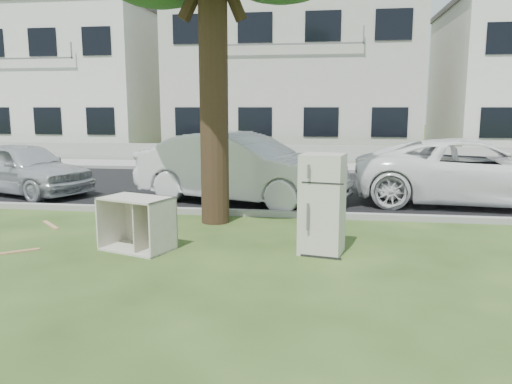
# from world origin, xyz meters

# --- Properties ---
(ground) EXTENTS (120.00, 120.00, 0.00)m
(ground) POSITION_xyz_m (0.00, 0.00, 0.00)
(ground) COLOR #284017
(road) EXTENTS (120.00, 7.00, 0.01)m
(road) POSITION_xyz_m (0.00, 6.00, 0.01)
(road) COLOR black
(road) RESTS_ON ground
(kerb_near) EXTENTS (120.00, 0.18, 0.12)m
(kerb_near) POSITION_xyz_m (0.00, 2.45, 0.00)
(kerb_near) COLOR gray
(kerb_near) RESTS_ON ground
(kerb_far) EXTENTS (120.00, 0.18, 0.12)m
(kerb_far) POSITION_xyz_m (0.00, 9.55, 0.00)
(kerb_far) COLOR gray
(kerb_far) RESTS_ON ground
(sidewalk) EXTENTS (120.00, 2.80, 0.01)m
(sidewalk) POSITION_xyz_m (0.00, 11.00, 0.01)
(sidewalk) COLOR gray
(sidewalk) RESTS_ON ground
(low_wall) EXTENTS (120.00, 0.15, 0.70)m
(low_wall) POSITION_xyz_m (0.00, 12.60, 0.35)
(low_wall) COLOR gray
(low_wall) RESTS_ON ground
(townhouse_left) EXTENTS (10.20, 8.16, 7.04)m
(townhouse_left) POSITION_xyz_m (-12.00, 17.50, 3.52)
(townhouse_left) COLOR white
(townhouse_left) RESTS_ON ground
(townhouse_center) EXTENTS (11.22, 8.16, 7.44)m
(townhouse_center) POSITION_xyz_m (0.00, 17.50, 3.72)
(townhouse_center) COLOR beige
(townhouse_center) RESTS_ON ground
(fridge) EXTENTS (0.72, 0.69, 1.51)m
(fridge) POSITION_xyz_m (1.66, 0.02, 0.76)
(fridge) COLOR silver
(fridge) RESTS_ON ground
(cabinet) EXTENTS (1.22, 0.97, 0.83)m
(cabinet) POSITION_xyz_m (-1.18, -0.22, 0.41)
(cabinet) COLOR white
(cabinet) RESTS_ON ground
(plank_a) EXTENTS (0.88, 0.73, 0.02)m
(plank_a) POSITION_xyz_m (-3.11, -0.79, 0.01)
(plank_a) COLOR #A67A50
(plank_a) RESTS_ON ground
(plank_b) EXTENTS (0.63, 0.62, 0.02)m
(plank_b) POSITION_xyz_m (-3.42, 1.07, 0.01)
(plank_b) COLOR tan
(plank_b) RESTS_ON ground
(plank_c) EXTENTS (0.13, 0.90, 0.02)m
(plank_c) POSITION_xyz_m (-1.60, 0.79, 0.01)
(plank_c) COLOR tan
(plank_c) RESTS_ON ground
(car_center) EXTENTS (5.21, 3.21, 1.62)m
(car_center) POSITION_xyz_m (-0.28, 3.83, 0.81)
(car_center) COLOR silver
(car_center) RESTS_ON ground
(car_right) EXTENTS (5.58, 2.96, 1.49)m
(car_right) POSITION_xyz_m (5.05, 4.41, 0.75)
(car_right) COLOR white
(car_right) RESTS_ON ground
(car_left) EXTENTS (4.22, 2.87, 1.33)m
(car_left) POSITION_xyz_m (-5.95, 4.17, 0.67)
(car_left) COLOR #B6B9BE
(car_left) RESTS_ON ground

